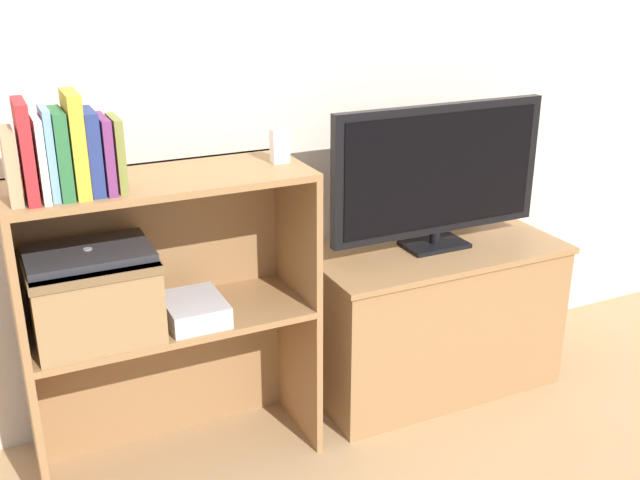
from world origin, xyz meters
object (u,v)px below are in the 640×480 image
book_skyblue (49,153)px  laptop (88,253)px  book_navy (91,152)px  book_mustard (75,144)px  book_crimson (25,151)px  book_tan (11,166)px  book_plum (105,154)px  tv (439,173)px  baby_monitor (280,145)px  book_forest (61,154)px  tv_stand (430,315)px  book_ivory (40,158)px  storage_basket_left (93,292)px  book_olive (117,153)px  magazine_stack (194,310)px

book_skyblue → laptop: bearing=36.6°
book_navy → book_mustard: bearing=180.0°
book_crimson → book_skyblue: size_ratio=1.09×
book_tan → book_plum: 0.22m
tv → baby_monitor: bearing=-175.0°
book_tan → book_mustard: size_ratio=0.70×
book_forest → book_plum: 0.11m
tv_stand → book_skyblue: size_ratio=3.97×
book_navy → book_plum: book_navy is taller
book_forest → laptop: (0.04, 0.05, -0.29)m
baby_monitor → tv: bearing=5.0°
book_skyblue → book_navy: book_skyblue is taller
book_tan → laptop: 0.32m
book_forest → book_navy: 0.07m
book_ivory → baby_monitor: bearing=5.8°
tv_stand → laptop: 1.26m
tv → storage_basket_left: bearing=-176.7°
book_ivory → book_forest: book_forest is taller
laptop → storage_basket_left: bearing=-90.0°
book_tan → book_crimson: size_ratio=0.73×
tv_stand → book_mustard: size_ratio=3.46×
book_crimson → book_mustard: book_mustard is taller
book_skyblue → book_plum: 0.13m
book_forest → book_plum: book_forest is taller
tv → book_skyblue: bearing=-174.5°
book_crimson → book_navy: size_ratio=1.17×
book_forest → book_plum: bearing=0.0°
book_crimson → book_navy: (0.15, 0.00, -0.02)m
book_ivory → book_plum: (0.16, 0.00, -0.01)m
book_tan → book_mustard: (0.15, 0.00, 0.04)m
tv_stand → laptop: (-1.16, -0.07, 0.47)m
book_forest → book_mustard: bearing=0.0°
book_crimson → laptop: (0.12, 0.05, -0.31)m
book_ivory → book_olive: 0.19m
book_crimson → book_ivory: 0.04m
tv → book_forest: (-1.21, -0.12, 0.23)m
baby_monitor → laptop: 0.61m
book_forest → magazine_stack: (0.31, 0.01, -0.50)m
tv → book_skyblue: (-1.23, -0.12, 0.23)m
book_plum → book_olive: (0.03, 0.00, -0.00)m
tv_stand → book_olive: size_ratio=4.73×
laptop → book_forest: bearing=-129.4°
book_crimson → book_plum: size_ratio=1.28×
tv_stand → book_plum: size_ratio=4.65×
storage_basket_left → book_navy: bearing=-59.7°
magazine_stack → tv_stand: bearing=6.9°
book_mustard → book_olive: book_mustard is taller
book_forest → book_mustard: (0.04, 0.00, 0.02)m
tv → magazine_stack: 0.94m
book_navy → book_tan: bearing=180.0°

